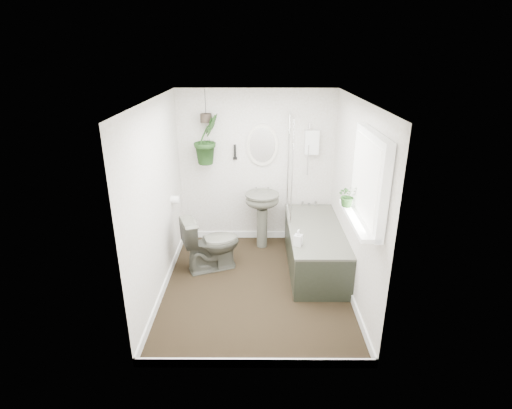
{
  "coord_description": "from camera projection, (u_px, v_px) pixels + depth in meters",
  "views": [
    {
      "loc": [
        0.02,
        -4.34,
        2.82
      ],
      "look_at": [
        0.0,
        0.15,
        1.05
      ],
      "focal_mm": 28.0,
      "sensor_mm": 36.0,
      "label": 1
    }
  ],
  "objects": [
    {
      "name": "skirting",
      "position": [
        256.0,
        282.0,
        5.05
      ],
      "size": [
        2.3,
        2.8,
        0.1
      ],
      "primitive_type": "cube",
      "color": "white",
      "rests_on": "floor"
    },
    {
      "name": "toilet_roll_holder",
      "position": [
        175.0,
        200.0,
        5.4
      ],
      "size": [
        0.11,
        0.11,
        0.11
      ],
      "primitive_type": "cylinder",
      "rotation": [
        0.0,
        1.57,
        0.0
      ],
      "color": "white",
      "rests_on": "wall_left"
    },
    {
      "name": "pedestal_sink",
      "position": [
        262.0,
        220.0,
        5.94
      ],
      "size": [
        0.57,
        0.52,
        0.85
      ],
      "primitive_type": null,
      "rotation": [
        0.0,
        0.0,
        0.2
      ],
      "color": "#4F5044",
      "rests_on": "floor"
    },
    {
      "name": "wall_left",
      "position": [
        157.0,
        201.0,
        4.65
      ],
      "size": [
        0.02,
        2.8,
        2.3
      ],
      "primitive_type": "cube",
      "color": "white",
      "rests_on": "ground"
    },
    {
      "name": "window_blinds",
      "position": [
        365.0,
        179.0,
        3.81
      ],
      "size": [
        0.01,
        0.86,
        0.76
      ],
      "primitive_type": "cube",
      "color": "white",
      "rests_on": "wall_right"
    },
    {
      "name": "bath_screen",
      "position": [
        290.0,
        167.0,
        5.52
      ],
      "size": [
        0.04,
        0.72,
        1.4
      ],
      "primitive_type": null,
      "color": "silver",
      "rests_on": "bathtub"
    },
    {
      "name": "toilet",
      "position": [
        211.0,
        243.0,
        5.34
      ],
      "size": [
        0.86,
        0.68,
        0.77
      ],
      "primitive_type": "imported",
      "rotation": [
        0.0,
        0.0,
        1.95
      ],
      "color": "#4F5044",
      "rests_on": "floor"
    },
    {
      "name": "hanging_plant",
      "position": [
        207.0,
        139.0,
        5.65
      ],
      "size": [
        0.5,
        0.5,
        0.71
      ],
      "primitive_type": "imported",
      "rotation": [
        0.0,
        0.0,
        0.81
      ],
      "color": "black",
      "rests_on": "ceiling"
    },
    {
      "name": "window_sill",
      "position": [
        358.0,
        219.0,
        3.97
      ],
      "size": [
        0.18,
        1.0,
        0.04
      ],
      "primitive_type": "cube",
      "color": "white",
      "rests_on": "wall_right"
    },
    {
      "name": "ceiling",
      "position": [
        256.0,
        99.0,
        4.23
      ],
      "size": [
        2.3,
        2.8,
        0.02
      ],
      "primitive_type": "cube",
      "color": "white",
      "rests_on": "ground"
    },
    {
      "name": "wall_front",
      "position": [
        255.0,
        261.0,
        3.34
      ],
      "size": [
        2.3,
        0.02,
        2.3
      ],
      "primitive_type": "cube",
      "color": "white",
      "rests_on": "ground"
    },
    {
      "name": "hanging_pot",
      "position": [
        206.0,
        118.0,
        5.54
      ],
      "size": [
        0.16,
        0.16,
        0.12
      ],
      "primitive_type": "cylinder",
      "color": "#2C231C",
      "rests_on": "ceiling"
    },
    {
      "name": "bathtub",
      "position": [
        315.0,
        247.0,
        5.43
      ],
      "size": [
        0.72,
        1.72,
        0.58
      ],
      "primitive_type": null,
      "color": "#4F5044",
      "rests_on": "floor"
    },
    {
      "name": "window_recess",
      "position": [
        369.0,
        179.0,
        3.81
      ],
      "size": [
        0.08,
        1.0,
        0.9
      ],
      "primitive_type": "cube",
      "color": "white",
      "rests_on": "wall_right"
    },
    {
      "name": "wall_back",
      "position": [
        256.0,
        168.0,
        5.96
      ],
      "size": [
        2.3,
        0.02,
        2.3
      ],
      "primitive_type": "cube",
      "color": "white",
      "rests_on": "ground"
    },
    {
      "name": "sill_plant",
      "position": [
        348.0,
        196.0,
        4.19
      ],
      "size": [
        0.23,
        0.21,
        0.24
      ],
      "primitive_type": "imported",
      "rotation": [
        0.0,
        0.0,
        0.12
      ],
      "color": "black",
      "rests_on": "window_sill"
    },
    {
      "name": "soap_bottle",
      "position": [
        298.0,
        238.0,
        4.81
      ],
      "size": [
        0.12,
        0.12,
        0.21
      ],
      "primitive_type": "imported",
      "rotation": [
        0.0,
        0.0,
        -0.39
      ],
      "color": "black",
      "rests_on": "bathtub"
    },
    {
      "name": "oval_mirror",
      "position": [
        262.0,
        145.0,
        5.8
      ],
      "size": [
        0.46,
        0.03,
        0.62
      ],
      "primitive_type": "ellipsoid",
      "color": "beige",
      "rests_on": "wall_back"
    },
    {
      "name": "wall_sconce",
      "position": [
        235.0,
        152.0,
        5.83
      ],
      "size": [
        0.04,
        0.04,
        0.22
      ],
      "primitive_type": "cylinder",
      "color": "black",
      "rests_on": "wall_back"
    },
    {
      "name": "shower_box",
      "position": [
        312.0,
        142.0,
        5.75
      ],
      "size": [
        0.2,
        0.1,
        0.35
      ],
      "primitive_type": "cube",
      "color": "white",
      "rests_on": "wall_back"
    },
    {
      "name": "floor",
      "position": [
        256.0,
        286.0,
        5.07
      ],
      "size": [
        2.3,
        2.8,
        0.02
      ],
      "primitive_type": "cube",
      "color": "black",
      "rests_on": "ground"
    },
    {
      "name": "wall_right",
      "position": [
        355.0,
        201.0,
        4.65
      ],
      "size": [
        0.02,
        2.8,
        2.3
      ],
      "primitive_type": "cube",
      "color": "white",
      "rests_on": "ground"
    }
  ]
}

